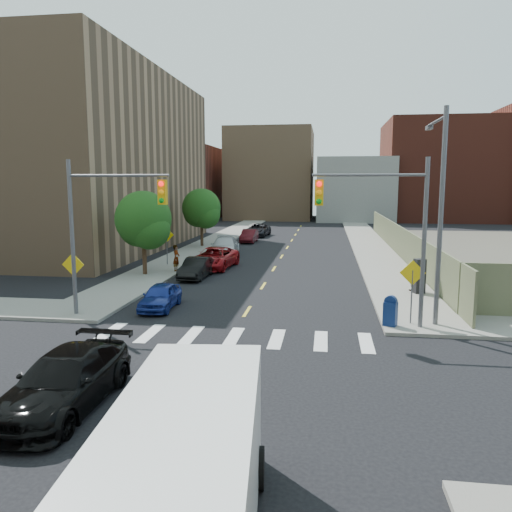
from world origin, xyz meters
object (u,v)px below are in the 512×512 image
(parked_car_blue, at_px, (160,296))
(black_sedan, at_px, (65,381))
(pedestrian_east, at_px, (414,276))
(parked_car_maroon, at_px, (249,236))
(parked_car_silver, at_px, (225,247))
(parked_car_white, at_px, (223,245))
(cargo_van, at_px, (188,469))
(parked_car_grey, at_px, (257,230))
(parked_car_black, at_px, (196,268))
(parked_car_red, at_px, (214,258))
(payphone, at_px, (419,276))
(pedestrian_west, at_px, (176,258))
(mailbox, at_px, (390,311))

(parked_car_blue, relative_size, black_sedan, 0.70)
(pedestrian_east, bearing_deg, parked_car_maroon, -54.54)
(parked_car_silver, relative_size, black_sedan, 1.05)
(parked_car_white, bearing_deg, parked_car_blue, -82.87)
(parked_car_maroon, relative_size, cargo_van, 0.67)
(parked_car_grey, xyz_separation_m, pedestrian_east, (12.58, -28.41, 0.25))
(parked_car_grey, relative_size, pedestrian_east, 3.16)
(parked_car_black, relative_size, parked_car_maroon, 1.00)
(parked_car_red, distance_m, payphone, 14.56)
(parked_car_silver, distance_m, pedestrian_east, 18.07)
(pedestrian_west, relative_size, pedestrian_east, 1.08)
(black_sedan, bearing_deg, mailbox, 43.01)
(payphone, bearing_deg, cargo_van, -128.18)
(mailbox, height_order, payphone, payphone)
(parked_car_white, xyz_separation_m, parked_car_maroon, (1.18, 7.63, 0.04))
(parked_car_blue, height_order, parked_car_white, parked_car_white)
(cargo_van, height_order, mailbox, cargo_van)
(parked_car_white, height_order, pedestrian_west, pedestrian_west)
(parked_car_red, xyz_separation_m, cargo_van, (5.68, -26.80, 0.63))
(payphone, distance_m, pedestrian_west, 15.64)
(parked_car_red, height_order, parked_car_white, parked_car_red)
(parked_car_grey, bearing_deg, cargo_van, -78.78)
(parked_car_silver, bearing_deg, cargo_van, -84.28)
(parked_car_red, xyz_separation_m, black_sedan, (1.00, -22.22, -0.00))
(parked_car_red, height_order, cargo_van, cargo_van)
(parked_car_blue, distance_m, pedestrian_east, 13.62)
(black_sedan, bearing_deg, parked_car_red, 93.12)
(parked_car_red, xyz_separation_m, parked_car_maroon, (0.00, 16.05, -0.09))
(black_sedan, relative_size, pedestrian_west, 2.91)
(parked_car_white, xyz_separation_m, black_sedan, (2.18, -30.64, 0.12))
(parked_car_red, relative_size, pedestrian_east, 3.29)
(parked_car_silver, bearing_deg, pedestrian_east, -48.51)
(pedestrian_east, bearing_deg, parked_car_silver, -37.41)
(payphone, relative_size, pedestrian_east, 1.14)
(pedestrian_west, bearing_deg, mailbox, -128.21)
(mailbox, bearing_deg, pedestrian_east, 97.63)
(parked_car_red, distance_m, parked_car_white, 8.50)
(parked_car_white, height_order, payphone, payphone)
(parked_car_maroon, distance_m, payphone, 26.32)
(parked_car_blue, height_order, pedestrian_east, pedestrian_east)
(parked_car_maroon, bearing_deg, parked_car_black, -90.09)
(parked_car_white, distance_m, pedestrian_east, 20.21)
(parked_car_red, height_order, parked_car_grey, parked_car_red)
(parked_car_black, distance_m, parked_car_red, 3.78)
(pedestrian_west, bearing_deg, pedestrian_east, -102.21)
(mailbox, xyz_separation_m, pedestrian_east, (2.08, 7.14, 0.20))
(parked_car_red, distance_m, parked_car_silver, 6.09)
(parked_car_silver, relative_size, parked_car_maroon, 1.35)
(parked_car_black, bearing_deg, pedestrian_east, -9.33)
(parked_car_white, distance_m, black_sedan, 30.72)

